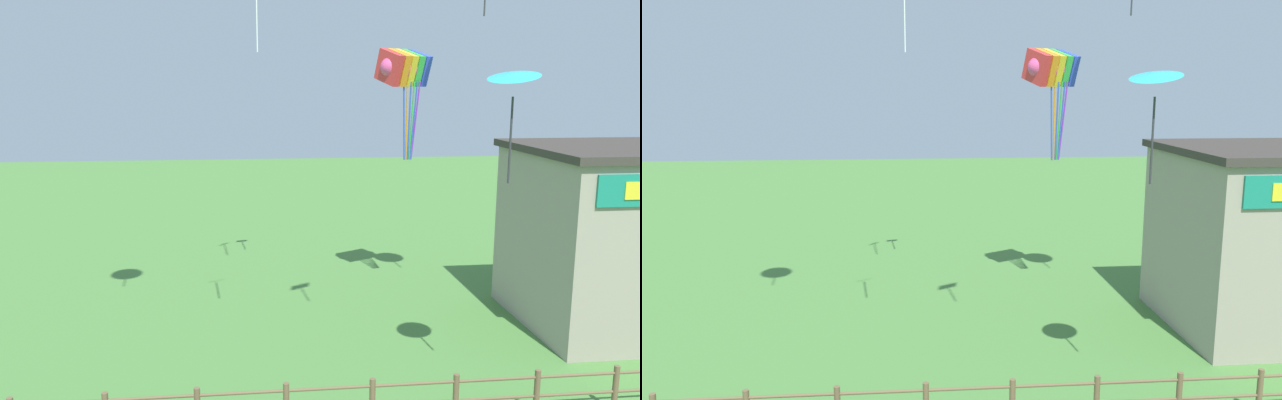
% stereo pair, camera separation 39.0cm
% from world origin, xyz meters
% --- Properties ---
extents(seaside_building, '(6.54, 6.03, 5.96)m').
position_xyz_m(seaside_building, '(10.34, 11.92, 2.99)').
color(seaside_building, gray).
rests_on(seaside_building, ground_plane).
extents(kite_rainbow_parafoil, '(2.34, 2.09, 3.99)m').
position_xyz_m(kite_rainbow_parafoil, '(3.78, 15.43, 8.45)').
color(kite_rainbow_parafoil, '#E54C8C').
extents(kite_cyan_delta, '(1.63, 1.63, 2.59)m').
position_xyz_m(kite_cyan_delta, '(4.09, 6.58, 8.03)').
color(kite_cyan_delta, '#2DB2C6').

